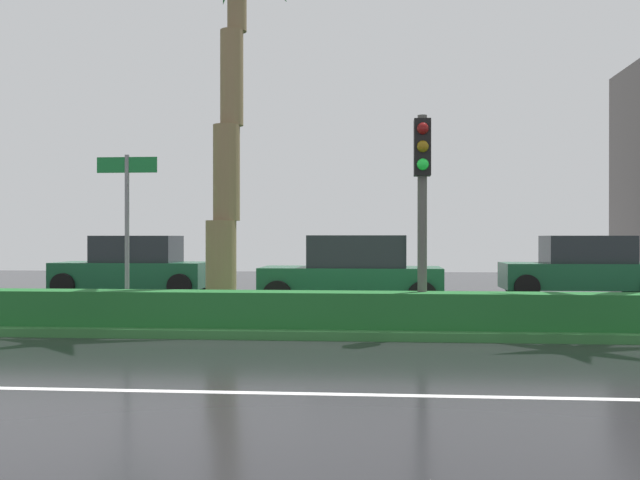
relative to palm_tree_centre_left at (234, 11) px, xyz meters
The scene contains 10 objects.
ground_plane 6.18m from the palm_tree_centre_left, 106.48° to the left, with size 90.00×42.00×0.10m, color black.
near_lane_divider_stripe 8.76m from the palm_tree_centre_left, 91.87° to the right, with size 81.00×0.14×0.01m, color white.
median_strip 6.02m from the palm_tree_centre_left, 124.17° to the right, with size 85.50×4.00×0.15m, color #2D6B33.
median_hedge 5.89m from the palm_tree_centre_left, 96.90° to the right, with size 76.50×0.70×0.60m.
palm_tree_centre_left is the anchor object (origin of this frame).
traffic_signal_median_right 5.19m from the palm_tree_centre_left, 23.43° to the right, with size 0.28×0.43×3.59m.
street_name_sign 4.53m from the palm_tree_centre_left, 142.85° to the right, with size 1.10×0.08×3.00m.
car_in_traffic_second 9.37m from the palm_tree_centre_left, 123.29° to the left, with size 4.30×2.02×1.72m.
car_in_traffic_third 6.69m from the palm_tree_centre_left, 58.42° to the left, with size 4.30×2.02×1.72m.
car_in_traffic_fourth 12.07m from the palm_tree_centre_left, 39.13° to the left, with size 4.30×2.02×1.72m.
Camera 1 is at (3.09, -5.78, 1.67)m, focal length 41.26 mm.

